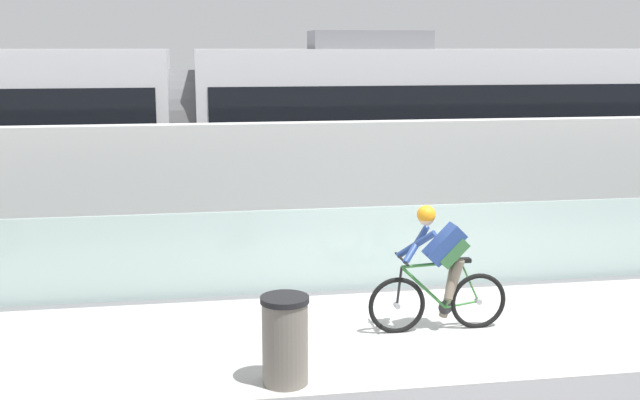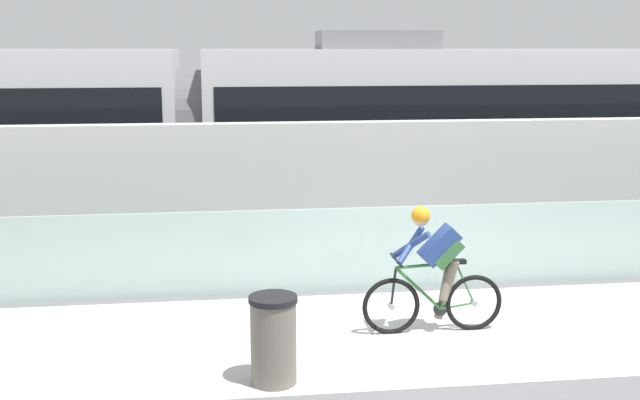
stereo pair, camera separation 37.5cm
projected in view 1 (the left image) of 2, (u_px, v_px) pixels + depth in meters
name	position (u px, v px, depth m)	size (l,w,h in m)	color
ground_plane	(434.00, 331.00, 9.77)	(200.00, 200.00, 0.00)	slate
bike_path_deck	(434.00, 330.00, 9.77)	(32.00, 3.20, 0.01)	beige
glass_parapet	(397.00, 247.00, 11.44)	(32.00, 0.05, 1.22)	#ADC6C1
concrete_barrier_wall	(370.00, 190.00, 13.08)	(32.00, 0.36, 2.29)	silver
tram_rail_near	(342.00, 223.00, 15.71)	(32.00, 0.08, 0.01)	#595654
tram_rail_far	(329.00, 209.00, 17.10)	(32.00, 0.08, 0.01)	#595654
tram	(183.00, 129.00, 15.54)	(22.56, 2.54, 3.81)	silver
cyclist_on_bike	(439.00, 271.00, 9.63)	(1.77, 0.58, 1.61)	black
trash_bin	(285.00, 340.00, 8.14)	(0.51, 0.51, 0.96)	slate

